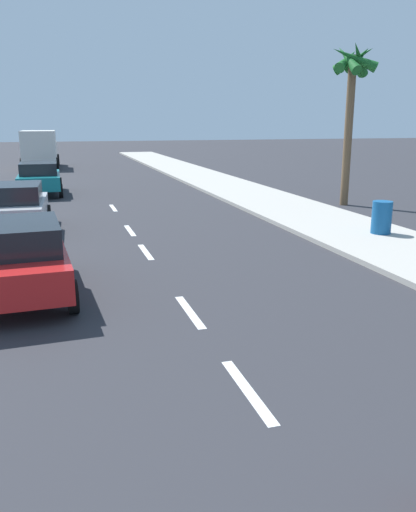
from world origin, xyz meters
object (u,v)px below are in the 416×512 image
parked_car_red (20,256)px  parked_car_teal (39,177)px  delivery_truck (40,148)px  trash_bin_far (382,217)px  parked_car_silver (18,206)px  palm_tree_far (352,78)px

parked_car_red → parked_car_teal: 16.02m
parked_car_teal → delivery_truck: delivery_truck is taller
parked_car_red → trash_bin_far: bearing=11.9°
parked_car_teal → parked_car_red: bearing=-89.9°
parked_car_red → parked_car_silver: size_ratio=1.06×
delivery_truck → palm_tree_far: 26.43m
trash_bin_far → palm_tree_far: bearing=69.0°
parked_car_red → parked_car_teal: size_ratio=0.94×
palm_tree_far → trash_bin_far: 7.99m
parked_car_silver → palm_tree_far: size_ratio=0.61×
parked_car_silver → palm_tree_far: 13.93m
parked_car_teal → trash_bin_far: (10.21, -13.28, -0.21)m
delivery_truck → parked_car_silver: bearing=-89.0°
palm_tree_far → delivery_truck: bearing=119.1°
parked_car_teal → palm_tree_far: bearing=-29.2°
delivery_truck → trash_bin_far: (10.39, -28.99, -0.87)m
palm_tree_far → trash_bin_far: size_ratio=6.73×
parked_car_silver → delivery_truck: delivery_truck is taller
parked_car_teal → trash_bin_far: bearing=-52.0°
parked_car_red → parked_car_teal: same height
parked_car_red → parked_car_silver: (-0.40, 6.83, -0.00)m
parked_car_silver → parked_car_teal: same height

